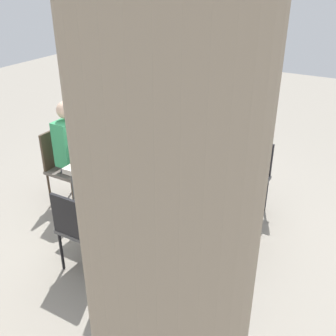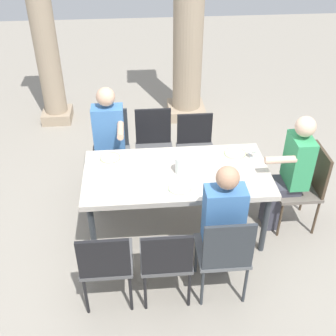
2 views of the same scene
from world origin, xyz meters
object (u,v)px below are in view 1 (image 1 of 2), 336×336
chair_east_south (174,153)px  wine_glass_2 (87,152)px  diner_man_white (187,229)px  diner_guest_third (75,153)px  dining_table (160,177)px  chair_west_north (176,258)px  diner_woman_green (166,146)px  water_pitcher (157,163)px  chair_mid_south (209,164)px  chair_mid_north (125,239)px  plate_1 (173,161)px  chair_west_south (250,173)px  chair_east_north (82,226)px  chair_head_east (64,163)px  plate_0 (206,200)px  plate_2 (94,167)px

chair_east_south → wine_glass_2: size_ratio=6.53×
diner_man_white → diner_guest_third: bearing=-21.1°
dining_table → chair_west_north: (-0.68, 0.88, -0.15)m
diner_woman_green → water_pitcher: diner_woman_green is taller
chair_west_north → water_pitcher: (0.72, -0.90, 0.29)m
water_pitcher → wine_glass_2: bearing=13.5°
chair_east_south → diner_woman_green: diner_woman_green is taller
chair_mid_south → wine_glass_2: size_ratio=5.92×
chair_east_south → diner_guest_third: bearing=46.6°
chair_mid_north → plate_1: (0.17, -1.14, 0.22)m
chair_west_south → chair_mid_south: (0.50, 0.00, -0.01)m
dining_table → diner_woman_green: bearing=-65.0°
dining_table → diner_man_white: 0.98m
chair_west_north → chair_mid_north: bearing=-0.4°
chair_east_north → chair_head_east: size_ratio=0.92×
chair_east_south → water_pitcher: chair_east_south is taller
wine_glass_2 → plate_1: bearing=-151.8°
chair_east_south → chair_head_east: 1.35m
chair_west_north → diner_woman_green: size_ratio=0.73×
diner_man_white → chair_east_north: bearing=9.8°
chair_mid_north → chair_mid_south: size_ratio=1.10×
chair_east_north → diner_woman_green: (0.00, -1.56, 0.20)m
chair_west_south → water_pitcher: water_pitcher is taller
chair_east_north → chair_east_south: chair_east_south is taller
chair_mid_north → diner_man_white: bearing=-160.4°
chair_mid_north → chair_head_east: 1.75m
chair_mid_south → wine_glass_2: (0.98, 1.04, 0.36)m
chair_east_north → chair_mid_south: bearing=-105.8°
chair_west_north → diner_guest_third: (1.83, -0.89, 0.16)m
chair_head_east → water_pitcher: bearing=-179.4°
dining_table → chair_mid_north: 0.91m
chair_head_east → plate_0: chair_head_east is taller
diner_man_white → plate_1: (0.67, -0.96, 0.05)m
chair_east_north → chair_head_east: 1.34m
plate_0 → diner_guest_third: bearing=-9.2°
diner_guest_third → plate_1: diner_guest_third is taller
chair_west_south → water_pitcher: size_ratio=4.89×
plate_2 → chair_east_south: bearing=-105.6°
chair_east_north → diner_woman_green: bearing=-89.9°
dining_table → chair_mid_north: chair_mid_north is taller
chair_west_north → diner_guest_third: 2.04m
chair_east_south → plate_0: bearing=129.7°
dining_table → chair_east_north: (0.32, 0.87, -0.19)m
chair_west_north → diner_woman_green: (1.00, -1.57, 0.16)m
diner_woman_green → plate_0: size_ratio=6.45×
plate_0 → chair_east_south: bearing=-50.3°
dining_table → chair_west_south: size_ratio=2.11×
chair_west_north → chair_east_south: chair_west_north is taller
chair_west_south → plate_0: size_ratio=4.24×
dining_table → diner_man_white: diner_man_white is taller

